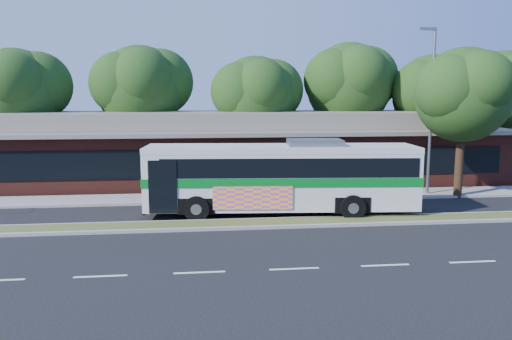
# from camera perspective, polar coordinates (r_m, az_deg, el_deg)

# --- Properties ---
(ground) EXTENTS (120.00, 120.00, 0.00)m
(ground) POSITION_cam_1_polar(r_m,az_deg,el_deg) (20.91, 1.81, -6.67)
(ground) COLOR black
(ground) RESTS_ON ground
(median_strip) EXTENTS (26.00, 1.10, 0.15)m
(median_strip) POSITION_cam_1_polar(r_m,az_deg,el_deg) (21.47, 1.58, -6.07)
(median_strip) COLOR #4D5724
(median_strip) RESTS_ON ground
(sidewalk) EXTENTS (44.00, 2.60, 0.12)m
(sidewalk) POSITION_cam_1_polar(r_m,az_deg,el_deg) (27.08, -0.14, -3.07)
(sidewalk) COLOR gray
(sidewalk) RESTS_ON ground
(plaza_building) EXTENTS (33.20, 11.20, 4.45)m
(plaza_building) POSITION_cam_1_polar(r_m,az_deg,el_deg) (33.27, -1.39, 2.66)
(plaza_building) COLOR #55221A
(plaza_building) RESTS_ON ground
(lamp_post) EXTENTS (0.93, 0.18, 9.07)m
(lamp_post) POSITION_cam_1_polar(r_m,az_deg,el_deg) (28.84, 19.34, 6.85)
(lamp_post) COLOR slate
(lamp_post) RESTS_ON ground
(tree_bg_a) EXTENTS (6.47, 5.80, 8.63)m
(tree_bg_a) POSITION_cam_1_polar(r_m,az_deg,el_deg) (37.02, -25.09, 8.25)
(tree_bg_a) COLOR black
(tree_bg_a) RESTS_ON ground
(tree_bg_b) EXTENTS (6.69, 6.00, 9.00)m
(tree_bg_b) POSITION_cam_1_polar(r_m,az_deg,el_deg) (36.32, -12.38, 9.29)
(tree_bg_b) COLOR black
(tree_bg_b) RESTS_ON ground
(tree_bg_c) EXTENTS (6.24, 5.60, 8.26)m
(tree_bg_c) POSITION_cam_1_polar(r_m,az_deg,el_deg) (35.39, 0.57, 8.62)
(tree_bg_c) COLOR black
(tree_bg_c) RESTS_ON ground
(tree_bg_d) EXTENTS (6.91, 6.20, 9.37)m
(tree_bg_d) POSITION_cam_1_polar(r_m,az_deg,el_deg) (37.90, 11.16, 9.69)
(tree_bg_d) COLOR black
(tree_bg_d) RESTS_ON ground
(tree_bg_e) EXTENTS (6.47, 5.80, 8.50)m
(tree_bg_e) POSITION_cam_1_polar(r_m,az_deg,el_deg) (39.18, 20.03, 8.31)
(tree_bg_e) COLOR black
(tree_bg_e) RESTS_ON ground
(tree_bg_f) EXTENTS (6.69, 6.00, 8.92)m
(tree_bg_f) POSITION_cam_1_polar(r_m,az_deg,el_deg) (43.03, 26.72, 8.31)
(tree_bg_f) COLOR black
(tree_bg_f) RESTS_ON ground
(transit_bus) EXTENTS (12.61, 3.68, 3.49)m
(transit_bus) POSITION_cam_1_polar(r_m,az_deg,el_deg) (23.10, 3.02, -0.32)
(transit_bus) COLOR silver
(transit_bus) RESTS_ON ground
(sidewalk_tree) EXTENTS (5.58, 5.01, 8.04)m
(sidewalk_tree) POSITION_cam_1_polar(r_m,az_deg,el_deg) (29.15, 23.13, 8.12)
(sidewalk_tree) COLOR black
(sidewalk_tree) RESTS_ON ground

